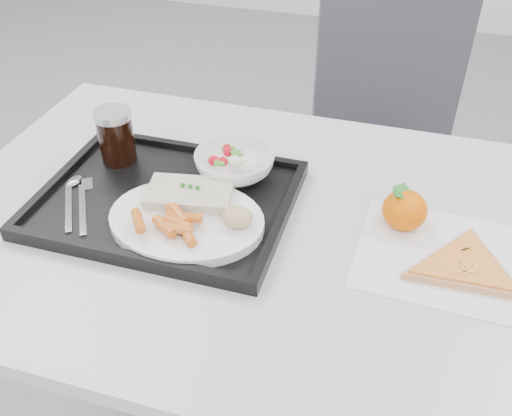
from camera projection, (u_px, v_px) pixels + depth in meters
table at (266, 249)px, 1.05m from camera, size 1.20×0.80×0.75m
chair at (377, 145)px, 1.62m from camera, size 0.53×0.54×0.93m
tray at (167, 200)px, 1.04m from camera, size 0.45×0.35×0.03m
dinner_plate at (187, 220)px, 0.97m from camera, size 0.27×0.27×0.02m
fish_fillet at (190, 194)px, 1.00m from camera, size 0.16×0.12×0.03m
bread_roll at (237, 217)px, 0.94m from camera, size 0.06×0.06×0.03m
salad_bowl at (235, 164)px, 1.08m from camera, size 0.15×0.15×0.05m
cola_glass at (116, 135)px, 1.10m from camera, size 0.07×0.07×0.11m
cutlery at (76, 196)px, 1.04m from camera, size 0.12×0.16×0.01m
napkin at (435, 255)px, 0.94m from camera, size 0.26×0.25×0.00m
tangerine at (405, 210)px, 0.98m from camera, size 0.10×0.10×0.07m
pizza_slice at (465, 266)px, 0.90m from camera, size 0.29×0.29×0.02m
carrot_pile at (173, 223)px, 0.93m from camera, size 0.13×0.09×0.03m
salad_contents at (237, 161)px, 1.07m from camera, size 0.10×0.08×0.02m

